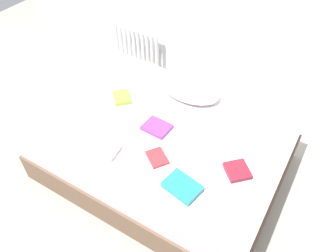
{
  "coord_description": "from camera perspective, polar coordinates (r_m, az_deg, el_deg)",
  "views": [
    {
      "loc": [
        1.0,
        -1.63,
        2.4
      ],
      "look_at": [
        0.0,
        0.05,
        0.48
      ],
      "focal_mm": 34.76,
      "sensor_mm": 36.0,
      "label": 1
    }
  ],
  "objects": [
    {
      "name": "textbook_maroon",
      "position": [
        2.43,
        12.05,
        -7.68
      ],
      "size": [
        0.24,
        0.24,
        0.04
      ],
      "primitive_type": "cube",
      "rotation": [
        0.0,
        0.0,
        -0.79
      ],
      "color": "maroon",
      "rests_on": "bed"
    },
    {
      "name": "textbook_white",
      "position": [
        2.54,
        -10.89,
        -4.17
      ],
      "size": [
        0.2,
        0.18,
        0.05
      ],
      "primitive_type": "cube",
      "rotation": [
        0.0,
        0.0,
        0.12
      ],
      "color": "white",
      "rests_on": "bed"
    },
    {
      "name": "pillow",
      "position": [
        3.0,
        4.0,
        6.33
      ],
      "size": [
        0.56,
        0.36,
        0.11
      ],
      "primitive_type": "ellipsoid",
      "color": "white",
      "rests_on": "bed"
    },
    {
      "name": "textbook_red",
      "position": [
        2.47,
        -1.94,
        -5.55
      ],
      "size": [
        0.22,
        0.21,
        0.02
      ],
      "primitive_type": "cube",
      "rotation": [
        0.0,
        0.0,
        -0.62
      ],
      "color": "red",
      "rests_on": "bed"
    },
    {
      "name": "bed",
      "position": [
        2.88,
        -0.51,
        -3.91
      ],
      "size": [
        2.0,
        1.5,
        0.5
      ],
      "color": "brown",
      "rests_on": "ground"
    },
    {
      "name": "textbook_lime",
      "position": [
        3.0,
        -8.1,
        5.0
      ],
      "size": [
        0.24,
        0.24,
        0.04
      ],
      "primitive_type": "cube",
      "rotation": [
        0.0,
        0.0,
        -0.77
      ],
      "color": "#8CC638",
      "rests_on": "bed"
    },
    {
      "name": "radiator",
      "position": [
        4.11,
        -5.6,
        13.91
      ],
      "size": [
        0.64,
        0.04,
        0.45
      ],
      "color": "white",
      "rests_on": "ground"
    },
    {
      "name": "textbook_teal",
      "position": [
        2.29,
        2.5,
        -10.55
      ],
      "size": [
        0.28,
        0.22,
        0.05
      ],
      "primitive_type": "cube",
      "rotation": [
        0.0,
        0.0,
        -0.19
      ],
      "color": "teal",
      "rests_on": "bed"
    },
    {
      "name": "ground_plane",
      "position": [
        3.07,
        -0.48,
        -6.97
      ],
      "size": [
        8.0,
        8.0,
        0.0
      ],
      "primitive_type": "plane",
      "color": "#9E998E"
    },
    {
      "name": "textbook_purple",
      "position": [
        2.68,
        -1.99,
        -0.21
      ],
      "size": [
        0.23,
        0.19,
        0.03
      ],
      "primitive_type": "cube",
      "rotation": [
        0.0,
        0.0,
        -0.05
      ],
      "color": "purple",
      "rests_on": "bed"
    }
  ]
}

